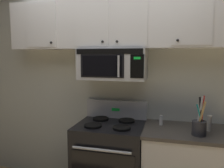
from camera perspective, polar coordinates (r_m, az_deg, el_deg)
name	(u,v)px	position (r m, az deg, el deg)	size (l,w,h in m)	color
back_wall	(118,81)	(2.82, 1.54, 0.71)	(5.20, 0.10, 2.70)	silver
stove_range	(111,160)	(2.72, -0.37, -18.93)	(0.76, 0.69, 1.12)	black
over_range_microwave	(113,64)	(2.56, 0.28, 5.13)	(0.76, 0.43, 0.35)	#B7BABF
upper_cabinets	(114,24)	(2.62, 0.47, 15.04)	(2.50, 0.36, 0.55)	silver
utensil_crock_charcoal	(199,126)	(2.35, 21.48, -10.00)	(0.13, 0.14, 0.39)	#2D2D33
salt_shaker	(161,120)	(2.57, 12.47, -9.07)	(0.04, 0.04, 0.11)	white
pepper_mill	(209,123)	(2.52, 23.68, -9.21)	(0.05, 0.05, 0.16)	#B7B2A8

